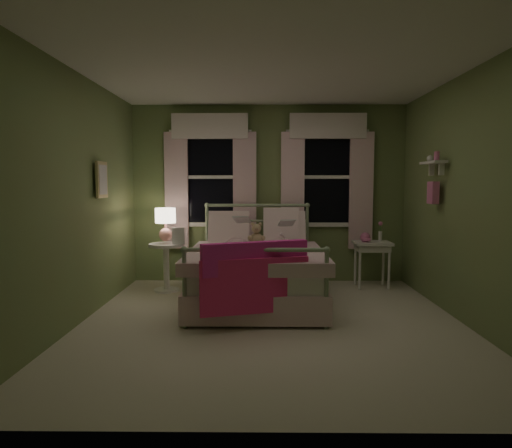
{
  "coord_description": "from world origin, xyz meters",
  "views": [
    {
      "loc": [
        -0.11,
        -4.66,
        1.46
      ],
      "look_at": [
        -0.17,
        0.48,
        1.0
      ],
      "focal_mm": 32.0,
      "sensor_mm": 36.0,
      "label": 1
    }
  ],
  "objects_px": {
    "bed": "(257,273)",
    "child_right": "(278,226)",
    "table_lamp": "(165,221)",
    "child_left": "(235,220)",
    "teddy_bear": "(257,236)",
    "nightstand_right": "(372,249)",
    "nightstand_left": "(166,260)"
  },
  "relations": [
    {
      "from": "nightstand_left",
      "to": "table_lamp",
      "type": "distance_m",
      "value": 0.54
    },
    {
      "from": "bed",
      "to": "nightstand_right",
      "type": "distance_m",
      "value": 1.81
    },
    {
      "from": "child_left",
      "to": "teddy_bear",
      "type": "bearing_deg",
      "value": 163.09
    },
    {
      "from": "child_right",
      "to": "nightstand_right",
      "type": "relative_size",
      "value": 1.03
    },
    {
      "from": "bed",
      "to": "nightstand_left",
      "type": "xyz_separation_m",
      "value": [
        -1.23,
        0.6,
        0.04
      ]
    },
    {
      "from": "child_right",
      "to": "table_lamp",
      "type": "distance_m",
      "value": 1.52
    },
    {
      "from": "bed",
      "to": "nightstand_left",
      "type": "relative_size",
      "value": 3.13
    },
    {
      "from": "child_right",
      "to": "nightstand_left",
      "type": "distance_m",
      "value": 1.59
    },
    {
      "from": "nightstand_right",
      "to": "table_lamp",
      "type": "bearing_deg",
      "value": -175.33
    },
    {
      "from": "bed",
      "to": "child_left",
      "type": "relative_size",
      "value": 2.49
    },
    {
      "from": "teddy_bear",
      "to": "nightstand_left",
      "type": "distance_m",
      "value": 1.32
    },
    {
      "from": "nightstand_left",
      "to": "table_lamp",
      "type": "height_order",
      "value": "table_lamp"
    },
    {
      "from": "child_left",
      "to": "table_lamp",
      "type": "distance_m",
      "value": 0.96
    },
    {
      "from": "child_left",
      "to": "nightstand_left",
      "type": "bearing_deg",
      "value": 2.32
    },
    {
      "from": "table_lamp",
      "to": "nightstand_right",
      "type": "bearing_deg",
      "value": 4.67
    },
    {
      "from": "child_left",
      "to": "child_right",
      "type": "relative_size",
      "value": 1.24
    },
    {
      "from": "child_left",
      "to": "nightstand_right",
      "type": "distance_m",
      "value": 1.98
    },
    {
      "from": "bed",
      "to": "nightstand_right",
      "type": "bearing_deg",
      "value": 27.53
    },
    {
      "from": "bed",
      "to": "child_right",
      "type": "bearing_deg",
      "value": 57.61
    },
    {
      "from": "child_left",
      "to": "nightstand_left",
      "type": "relative_size",
      "value": 1.26
    },
    {
      "from": "table_lamp",
      "to": "child_left",
      "type": "bearing_deg",
      "value": -10.26
    },
    {
      "from": "teddy_bear",
      "to": "nightstand_left",
      "type": "height_order",
      "value": "teddy_bear"
    },
    {
      "from": "bed",
      "to": "nightstand_right",
      "type": "height_order",
      "value": "bed"
    },
    {
      "from": "bed",
      "to": "child_right",
      "type": "distance_m",
      "value": 0.73
    },
    {
      "from": "child_left",
      "to": "table_lamp",
      "type": "bearing_deg",
      "value": 2.32
    },
    {
      "from": "teddy_bear",
      "to": "table_lamp",
      "type": "relative_size",
      "value": 0.67
    },
    {
      "from": "child_right",
      "to": "table_lamp",
      "type": "height_order",
      "value": "child_right"
    },
    {
      "from": "bed",
      "to": "teddy_bear",
      "type": "relative_size",
      "value": 6.75
    },
    {
      "from": "teddy_bear",
      "to": "nightstand_right",
      "type": "height_order",
      "value": "teddy_bear"
    },
    {
      "from": "bed",
      "to": "table_lamp",
      "type": "xyz_separation_m",
      "value": [
        -1.23,
        0.6,
        0.58
      ]
    },
    {
      "from": "child_left",
      "to": "teddy_bear",
      "type": "xyz_separation_m",
      "value": [
        0.28,
        -0.16,
        -0.19
      ]
    },
    {
      "from": "bed",
      "to": "child_right",
      "type": "xyz_separation_m",
      "value": [
        0.27,
        0.43,
        0.52
      ]
    }
  ]
}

